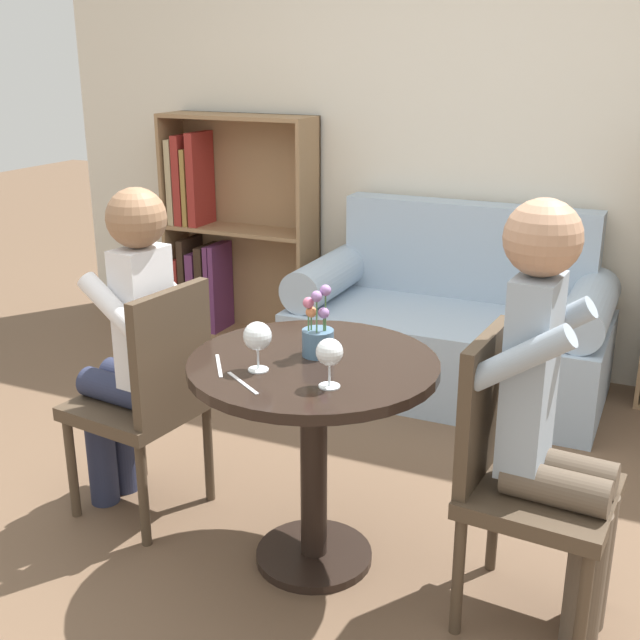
% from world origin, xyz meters
% --- Properties ---
extents(ground_plane, '(16.00, 16.00, 0.00)m').
position_xyz_m(ground_plane, '(0.00, 0.00, 0.00)').
color(ground_plane, brown).
extents(back_wall, '(5.20, 0.05, 2.70)m').
position_xyz_m(back_wall, '(0.00, 2.08, 1.35)').
color(back_wall, silver).
rests_on(back_wall, ground_plane).
extents(round_table, '(0.80, 0.80, 0.74)m').
position_xyz_m(round_table, '(0.00, 0.00, 0.56)').
color(round_table, black).
rests_on(round_table, ground_plane).
extents(couch, '(1.55, 0.80, 0.92)m').
position_xyz_m(couch, '(0.00, 1.66, 0.31)').
color(couch, '#9EB2C6').
rests_on(couch, ground_plane).
extents(bookshelf_left, '(0.93, 0.28, 1.32)m').
position_xyz_m(bookshelf_left, '(-1.50, 1.93, 0.61)').
color(bookshelf_left, '#93704C').
rests_on(bookshelf_left, ground_plane).
extents(chair_left, '(0.47, 0.47, 0.90)m').
position_xyz_m(chair_left, '(-0.66, 0.02, 0.49)').
color(chair_left, '#473828').
rests_on(chair_left, ground_plane).
extents(chair_right, '(0.45, 0.45, 0.90)m').
position_xyz_m(chair_right, '(0.66, 0.02, 0.49)').
color(chair_right, '#473828').
rests_on(chair_right, ground_plane).
extents(person_left, '(0.44, 0.37, 1.24)m').
position_xyz_m(person_left, '(-0.75, 0.04, 0.67)').
color(person_left, '#282D47').
rests_on(person_left, ground_plane).
extents(person_right, '(0.43, 0.36, 1.30)m').
position_xyz_m(person_right, '(0.74, 0.01, 0.70)').
color(person_right, brown).
rests_on(person_right, ground_plane).
extents(wine_glass_left, '(0.09, 0.09, 0.16)m').
position_xyz_m(wine_glass_left, '(-0.12, -0.14, 0.84)').
color(wine_glass_left, white).
rests_on(wine_glass_left, round_table).
extents(wine_glass_right, '(0.08, 0.08, 0.15)m').
position_xyz_m(wine_glass_right, '(0.13, -0.17, 0.84)').
color(wine_glass_right, white).
rests_on(wine_glass_right, round_table).
extents(flower_vase, '(0.10, 0.10, 0.24)m').
position_xyz_m(flower_vase, '(-0.01, 0.05, 0.81)').
color(flower_vase, slate).
rests_on(flower_vase, round_table).
extents(knife_left_setting, '(0.12, 0.16, 0.00)m').
position_xyz_m(knife_left_setting, '(-0.25, -0.17, 0.74)').
color(knife_left_setting, silver).
rests_on(knife_left_setting, round_table).
extents(fork_left_setting, '(0.16, 0.12, 0.00)m').
position_xyz_m(fork_left_setting, '(-0.11, -0.25, 0.74)').
color(fork_left_setting, silver).
rests_on(fork_left_setting, round_table).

